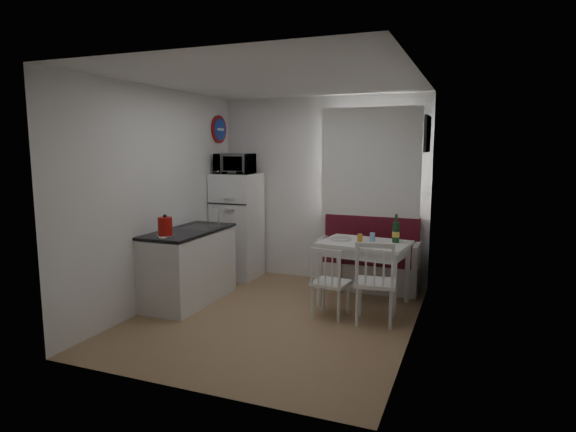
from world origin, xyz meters
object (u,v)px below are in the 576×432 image
Objects in this scene: chair_right at (374,274)px; microwave at (235,164)px; wine_bottle at (396,228)px; chair_left at (329,275)px; bench at (368,265)px; fridge at (237,226)px; kitchen_counter at (190,265)px; dining_table at (365,249)px; kettle at (165,227)px.

microwave is (-2.26, 1.17, 1.09)m from chair_right.
chair_left is at bearing -128.54° from wine_bottle.
chair_left is at bearing -96.89° from bench.
bench is 0.89× the size of fridge.
bench reaches higher than chair_right.
kitchen_counter is at bearing -90.90° from fridge.
chair_right is at bearing -97.45° from wine_bottle.
bench is 2.61× the size of microwave.
kitchen_counter is at bearing 173.37° from chair_right.
fridge is 0.90m from microwave.
bench is at bearing 104.30° from dining_table.
kitchen_counter is 1.78m from chair_left.
kettle reaches higher than dining_table.
wine_bottle is (2.36, -0.46, 0.18)m from fridge.
chair_left is (-0.25, -0.65, -0.19)m from dining_table.
chair_right is 2.58m from fridge.
dining_table is 0.72m from chair_right.
chair_left is 1.89m from kettle.
fridge is 2.94× the size of microwave.
chair_right is 2.77m from microwave.
chair_right is at bearing -62.75° from dining_table.
microwave reaches higher than kitchen_counter.
chair_right is at bearing -27.47° from microwave.
dining_table is at bearing 75.85° from chair_left.
chair_right is 0.86m from wine_bottle.
microwave reaches higher than chair_left.
fridge is (0.02, 1.24, 0.30)m from kitchen_counter.
bench is 5.33× the size of kettle.
fridge is (-2.26, 1.22, 0.19)m from chair_right.
kitchen_counter reaches higher than bench.
dining_table is at bearing -15.56° from fridge.
bench is at bearing 97.15° from chair_right.
microwave reaches higher than bench.
bench is 3.12× the size of chair_left.
wine_bottle reaches higher than bench.
chair_right reaches higher than chair_left.
wine_bottle is (2.36, -0.41, -0.72)m from microwave.
fridge is at bearing 152.21° from chair_left.
wine_bottle is (0.44, -0.57, 0.62)m from bench.
kitchen_counter is 2.15m from dining_table.
microwave is at bearing -90.00° from fridge.
kitchen_counter is 1.70m from microwave.
kettle is (-1.89, -1.89, 0.71)m from bench.
kitchen_counter is at bearing -172.17° from chair_left.
chair_right is at bearing 5.47° from chair_left.
microwave is at bearing -175.19° from bench.
chair_right is 1.45× the size of wine_bottle.
kitchen_counter is 3.88× the size of wine_bottle.
microwave reaches higher than chair_right.
kettle is 2.68m from wine_bottle.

